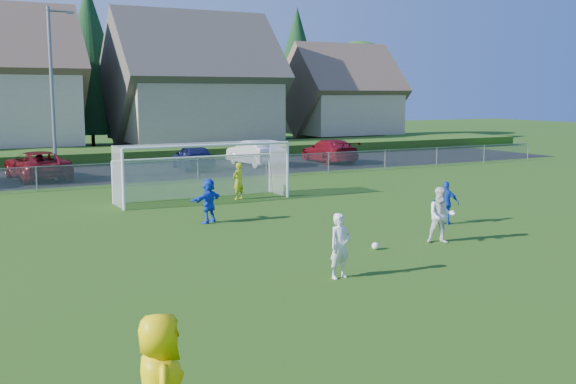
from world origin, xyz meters
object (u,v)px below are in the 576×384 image
soccer_ball (375,246)px  player_white_b (441,215)px  soccer_goal (201,163)px  player_blue_b (208,201)px  car_e (193,157)px  car_g (329,151)px  car_c (37,165)px  car_f (255,153)px  player_white_a (340,246)px  player_blue_a (446,203)px  goalkeeper (238,181)px

soccer_ball → player_white_b: bearing=-5.0°
soccer_goal → player_blue_b: bearing=-107.8°
car_e → car_g: car_g is taller
car_c → car_f: (13.28, 0.86, 0.05)m
car_f → car_g: bearing=170.0°
player_white_a → player_blue_a: bearing=21.4°
player_white_b → soccer_goal: bearing=136.7°
goalkeeper → car_e: bearing=-122.9°
car_f → car_e: bearing=0.9°
player_blue_a → car_c: size_ratio=0.28×
player_blue_a → soccer_goal: size_ratio=0.20×
player_blue_b → soccer_ball: bearing=86.6°
player_white_a → player_blue_b: size_ratio=1.03×
goalkeeper → car_c: size_ratio=0.30×
player_blue_b → car_e: 17.09m
player_white_a → car_c: 24.49m
player_blue_a → car_g: 21.64m
player_blue_a → car_e: 20.53m
car_f → car_c: bearing=-0.7°
car_e → soccer_ball: bearing=87.5°
car_e → car_g: 9.56m
player_blue_a → player_white_a: bearing=81.1°
car_c → car_f: 13.31m
soccer_ball → player_blue_a: bearing=25.0°
car_g → car_e: bearing=3.7°
player_blue_a → car_g: bearing=-59.9°
player_white_b → car_e: player_white_b is taller
car_g → player_white_a: bearing=63.7°
car_f → car_g: car_f is taller
car_c → soccer_goal: (5.33, -10.81, 0.87)m
player_white_a → player_blue_b: bearing=82.5°
player_blue_b → car_g: (14.80, 16.15, -0.03)m
player_blue_a → car_c: (-11.05, 19.96, -0.00)m
goalkeeper → car_f: bearing=-140.5°
car_c → soccer_goal: size_ratio=0.73×
player_blue_b → player_blue_a: bearing=122.3°
player_white_a → player_white_b: player_white_b is taller
player_white_a → soccer_goal: (1.32, 13.35, 0.80)m
car_e → car_f: (4.30, 0.40, 0.06)m
soccer_ball → player_blue_a: (4.46, 2.07, 0.65)m
car_c → car_e: bearing=175.8°
player_white_a → car_g: bearing=49.9°
player_white_b → car_g: size_ratio=0.33×
soccer_goal → goalkeeper: bearing=-20.2°
car_f → soccer_goal: soccer_goal is taller
player_blue_b → car_g: player_blue_b is taller
soccer_ball → car_f: 23.86m
car_c → player_blue_a: bearing=111.8°
car_e → player_blue_b: bearing=75.6°
goalkeeper → car_g: bearing=-157.6°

